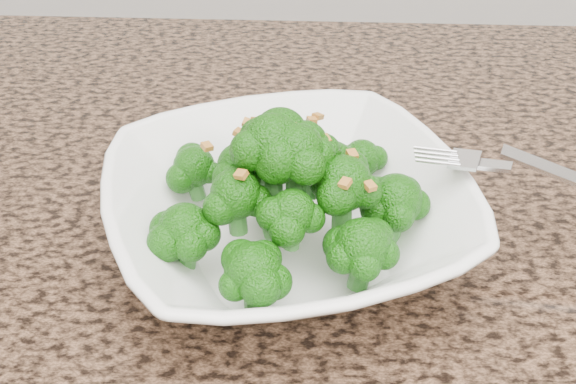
# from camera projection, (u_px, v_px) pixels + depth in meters

# --- Properties ---
(granite_counter) EXTENTS (1.64, 1.04, 0.03)m
(granite_counter) POSITION_uv_depth(u_px,v_px,m) (329.00, 364.00, 0.46)
(granite_counter) COLOR brown
(granite_counter) RESTS_ON cabinet
(bowl) EXTENTS (0.32, 0.32, 0.06)m
(bowl) POSITION_uv_depth(u_px,v_px,m) (288.00, 214.00, 0.51)
(bowl) COLOR white
(bowl) RESTS_ON granite_counter
(broccoli_pile) EXTENTS (0.22, 0.22, 0.07)m
(broccoli_pile) POSITION_uv_depth(u_px,v_px,m) (288.00, 135.00, 0.47)
(broccoli_pile) COLOR #165E0A
(broccoli_pile) RESTS_ON bowl
(garlic_topping) EXTENTS (0.13, 0.13, 0.01)m
(garlic_topping) POSITION_uv_depth(u_px,v_px,m) (288.00, 83.00, 0.45)
(garlic_topping) COLOR #BE7B2E
(garlic_topping) RESTS_ON broccoli_pile
(fork) EXTENTS (0.19, 0.09, 0.01)m
(fork) POSITION_uv_depth(u_px,v_px,m) (500.00, 166.00, 0.49)
(fork) COLOR silver
(fork) RESTS_ON bowl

